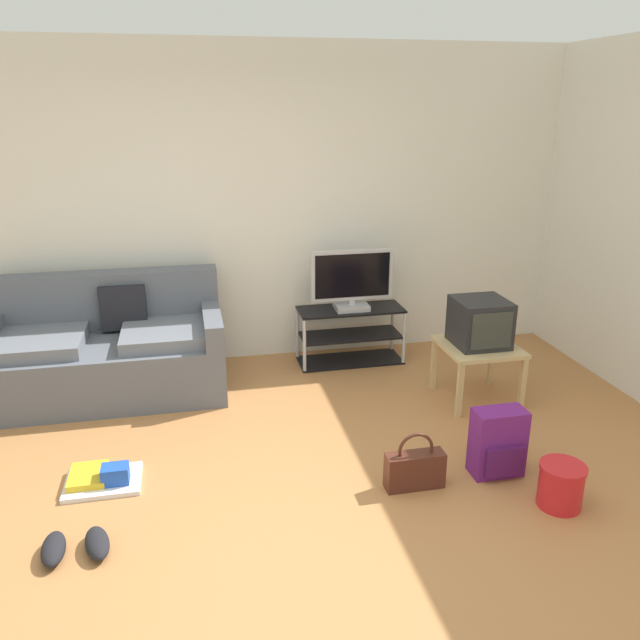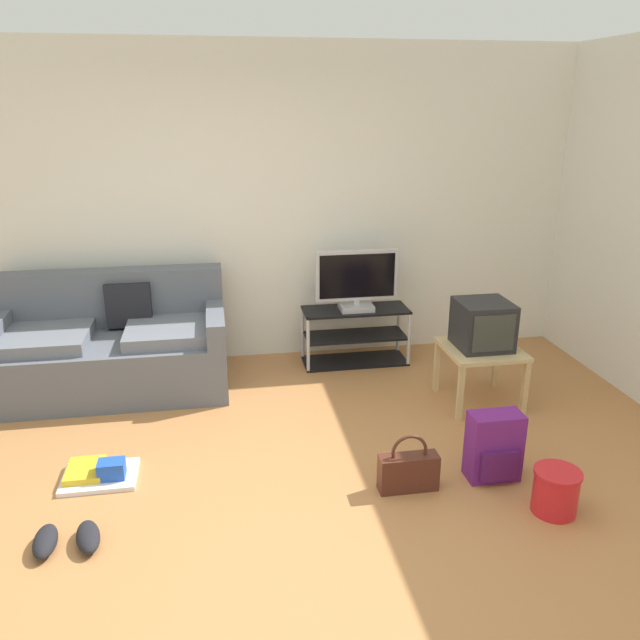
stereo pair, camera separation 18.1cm
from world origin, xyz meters
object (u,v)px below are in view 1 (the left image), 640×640
at_px(crt_tv, 480,322).
at_px(floor_tray, 102,478).
at_px(handbag, 415,468).
at_px(sneakers_pair, 75,546).
at_px(side_table, 478,353).
at_px(cleaning_bucket, 561,484).
at_px(couch, 107,351).
at_px(tv_stand, 350,335).
at_px(flat_tv, 352,281).
at_px(backpack, 498,443).

bearing_deg(crt_tv, floor_tray, -167.00).
height_order(handbag, sneakers_pair, handbag).
distance_m(handbag, sneakers_pair, 1.93).
distance_m(side_table, sneakers_pair, 3.09).
xyz_separation_m(crt_tv, sneakers_pair, (-2.80, -1.26, -0.59)).
xyz_separation_m(handbag, cleaning_bucket, (0.75, -0.35, 0.01)).
height_order(couch, floor_tray, couch).
bearing_deg(floor_tray, cleaning_bucket, -16.56).
bearing_deg(floor_tray, handbag, -12.87).
height_order(tv_stand, flat_tv, flat_tv).
bearing_deg(flat_tv, backpack, -77.27).
height_order(crt_tv, floor_tray, crt_tv).
bearing_deg(flat_tv, side_table, -50.36).
relative_size(side_table, sneakers_pair, 1.51).
distance_m(tv_stand, backpack, 2.00).
bearing_deg(cleaning_bucket, handbag, 154.99).
distance_m(tv_stand, handbag, 1.99).
bearing_deg(side_table, tv_stand, 128.97).
height_order(cleaning_bucket, sneakers_pair, cleaning_bucket).
height_order(backpack, handbag, backpack).
distance_m(crt_tv, cleaning_bucket, 1.50).
xyz_separation_m(side_table, crt_tv, (-0.00, 0.02, 0.24)).
height_order(side_table, floor_tray, side_table).
bearing_deg(sneakers_pair, cleaning_bucket, -3.19).
height_order(crt_tv, handbag, crt_tv).
bearing_deg(handbag, sneakers_pair, -173.96).
bearing_deg(tv_stand, floor_tray, -141.60).
bearing_deg(tv_stand, cleaning_bucket, -74.76).
distance_m(couch, handbag, 2.64).
bearing_deg(sneakers_pair, couch, 90.20).
distance_m(flat_tv, floor_tray, 2.60).
distance_m(backpack, floor_tray, 2.44).
bearing_deg(backpack, sneakers_pair, 175.59).
bearing_deg(handbag, floor_tray, 167.13).
relative_size(tv_stand, cleaning_bucket, 3.47).
distance_m(flat_tv, side_table, 1.26).
bearing_deg(floor_tray, tv_stand, 38.40).
distance_m(side_table, cleaning_bucket, 1.42).
bearing_deg(handbag, flat_tv, 86.58).
xyz_separation_m(flat_tv, crt_tv, (0.77, -0.91, -0.13)).
height_order(flat_tv, backpack, flat_tv).
relative_size(couch, cleaning_bucket, 6.81).
distance_m(crt_tv, handbag, 1.47).
bearing_deg(floor_tray, sneakers_pair, -95.93).
bearing_deg(flat_tv, crt_tv, -49.86).
relative_size(tv_stand, backpack, 2.12).
bearing_deg(floor_tray, side_table, 12.68).
bearing_deg(cleaning_bucket, flat_tv, 105.38).
distance_m(handbag, cleaning_bucket, 0.83).
relative_size(handbag, cleaning_bucket, 1.38).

